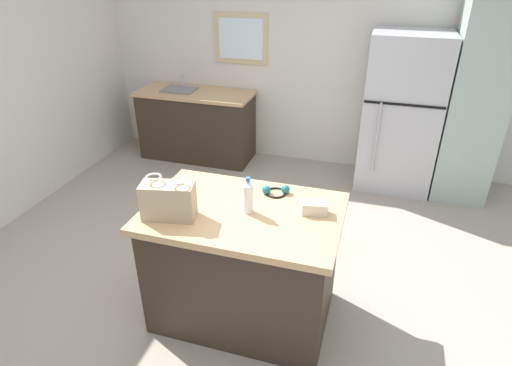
{
  "coord_description": "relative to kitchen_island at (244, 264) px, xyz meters",
  "views": [
    {
      "loc": [
        0.93,
        -2.53,
        2.44
      ],
      "look_at": [
        0.14,
        0.07,
        0.97
      ],
      "focal_mm": 30.07,
      "sensor_mm": 36.0,
      "label": 1
    }
  ],
  "objects": [
    {
      "name": "ground",
      "position": [
        -0.14,
        0.23,
        -0.46
      ],
      "size": [
        6.43,
        6.43,
        0.0
      ],
      "primitive_type": "plane",
      "color": "#9E9384"
    },
    {
      "name": "back_wall",
      "position": [
        -0.15,
        2.91,
        0.81
      ],
      "size": [
        5.19,
        0.13,
        2.53
      ],
      "color": "silver",
      "rests_on": "ground"
    },
    {
      "name": "kitchen_island",
      "position": [
        0.0,
        0.0,
        0.0
      ],
      "size": [
        1.32,
        0.88,
        0.92
      ],
      "color": "#33281E",
      "rests_on": "ground"
    },
    {
      "name": "refrigerator",
      "position": [
        1.01,
        2.49,
        0.4
      ],
      "size": [
        0.81,
        0.72,
        1.73
      ],
      "color": "#B7B7BC",
      "rests_on": "ground"
    },
    {
      "name": "tall_cabinet",
      "position": [
        1.72,
        2.49,
        0.63
      ],
      "size": [
        0.56,
        0.64,
        2.19
      ],
      "color": "#9EB2A8",
      "rests_on": "ground"
    },
    {
      "name": "sink_counter",
      "position": [
        -1.49,
        2.54,
        -0.01
      ],
      "size": [
        1.47,
        0.62,
        1.07
      ],
      "color": "#33281E",
      "rests_on": "ground"
    },
    {
      "name": "shopping_bag",
      "position": [
        -0.43,
        -0.22,
        0.58
      ],
      "size": [
        0.36,
        0.22,
        0.29
      ],
      "color": "tan",
      "rests_on": "kitchen_island"
    },
    {
      "name": "small_box",
      "position": [
        0.46,
        0.1,
        0.5
      ],
      "size": [
        0.18,
        0.12,
        0.08
      ],
      "primitive_type": "cube",
      "rotation": [
        0.0,
        0.0,
        0.19
      ],
      "color": "beige",
      "rests_on": "kitchen_island"
    },
    {
      "name": "bottle",
      "position": [
        0.04,
        -0.01,
        0.57
      ],
      "size": [
        0.07,
        0.07,
        0.26
      ],
      "color": "white",
      "rests_on": "kitchen_island"
    },
    {
      "name": "ear_defenders",
      "position": [
        0.15,
        0.28,
        0.48
      ],
      "size": [
        0.19,
        0.19,
        0.06
      ],
      "color": "black",
      "rests_on": "kitchen_island"
    }
  ]
}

